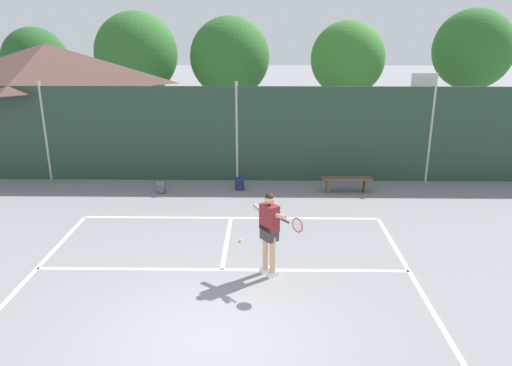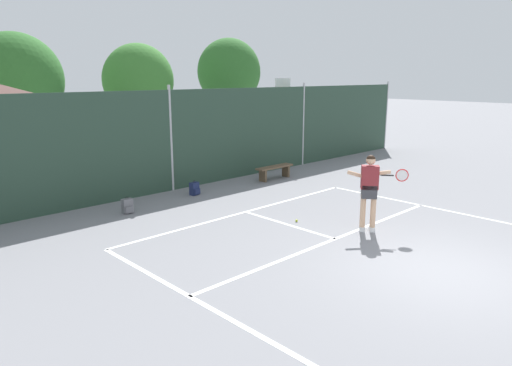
{
  "view_description": "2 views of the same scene",
  "coord_description": "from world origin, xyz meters",
  "px_view_note": "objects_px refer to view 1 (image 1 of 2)",
  "views": [
    {
      "loc": [
        0.9,
        -7.1,
        5.12
      ],
      "look_at": [
        0.73,
        4.06,
        1.5
      ],
      "focal_mm": 34.16,
      "sensor_mm": 36.0,
      "label": 1
    },
    {
      "loc": [
        -8.34,
        -3.53,
        3.66
      ],
      "look_at": [
        -0.02,
        5.06,
        0.89
      ],
      "focal_mm": 32.69,
      "sensor_mm": 36.0,
      "label": 2
    }
  ],
  "objects_px": {
    "backpack_grey": "(161,187)",
    "courtside_bench": "(347,181)",
    "tennis_player": "(270,227)",
    "tennis_ball": "(240,240)",
    "backpack_navy": "(240,184)",
    "basketball_hoop": "(421,109)"
  },
  "relations": [
    {
      "from": "backpack_grey",
      "to": "courtside_bench",
      "type": "height_order",
      "value": "courtside_bench"
    },
    {
      "from": "courtside_bench",
      "to": "backpack_grey",
      "type": "bearing_deg",
      "value": -178.36
    },
    {
      "from": "tennis_player",
      "to": "tennis_ball",
      "type": "height_order",
      "value": "tennis_player"
    },
    {
      "from": "tennis_player",
      "to": "tennis_ball",
      "type": "xyz_separation_m",
      "value": [
        -0.71,
        1.65,
        -1.08
      ]
    },
    {
      "from": "courtside_bench",
      "to": "backpack_navy",
      "type": "bearing_deg",
      "value": 177.18
    },
    {
      "from": "tennis_player",
      "to": "courtside_bench",
      "type": "height_order",
      "value": "tennis_player"
    },
    {
      "from": "backpack_navy",
      "to": "courtside_bench",
      "type": "relative_size",
      "value": 0.29
    },
    {
      "from": "basketball_hoop",
      "to": "courtside_bench",
      "type": "relative_size",
      "value": 2.22
    },
    {
      "from": "tennis_ball",
      "to": "basketball_hoop",
      "type": "bearing_deg",
      "value": 45.51
    },
    {
      "from": "basketball_hoop",
      "to": "backpack_grey",
      "type": "xyz_separation_m",
      "value": [
        -8.87,
        -2.55,
        -2.12
      ]
    },
    {
      "from": "basketball_hoop",
      "to": "backpack_navy",
      "type": "bearing_deg",
      "value": -160.81
    },
    {
      "from": "basketball_hoop",
      "to": "courtside_bench",
      "type": "bearing_deg",
      "value": -140.69
    },
    {
      "from": "tennis_ball",
      "to": "backpack_grey",
      "type": "distance_m",
      "value": 4.6
    },
    {
      "from": "courtside_bench",
      "to": "tennis_ball",
      "type": "bearing_deg",
      "value": -129.89
    },
    {
      "from": "backpack_navy",
      "to": "courtside_bench",
      "type": "height_order",
      "value": "courtside_bench"
    },
    {
      "from": "tennis_player",
      "to": "basketball_hoop",
      "type": "bearing_deg",
      "value": 55.47
    },
    {
      "from": "tennis_ball",
      "to": "backpack_grey",
      "type": "xyz_separation_m",
      "value": [
        -2.72,
        3.71,
        0.16
      ]
    },
    {
      "from": "backpack_grey",
      "to": "courtside_bench",
      "type": "relative_size",
      "value": 0.29
    },
    {
      "from": "backpack_navy",
      "to": "courtside_bench",
      "type": "xyz_separation_m",
      "value": [
        3.45,
        -0.17,
        0.17
      ]
    },
    {
      "from": "tennis_player",
      "to": "backpack_grey",
      "type": "distance_m",
      "value": 6.43
    },
    {
      "from": "tennis_ball",
      "to": "courtside_bench",
      "type": "height_order",
      "value": "courtside_bench"
    },
    {
      "from": "basketball_hoop",
      "to": "tennis_ball",
      "type": "xyz_separation_m",
      "value": [
        -6.15,
        -6.26,
        -2.28
      ]
    }
  ]
}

